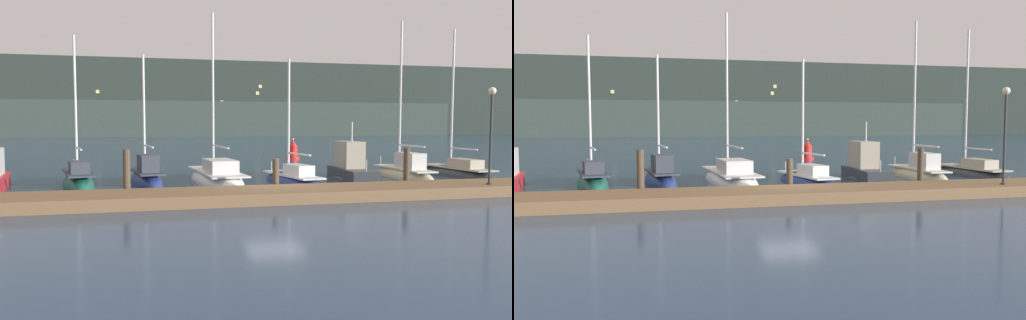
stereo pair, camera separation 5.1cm
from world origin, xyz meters
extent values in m
plane|color=navy|center=(0.00, 0.00, 0.00)|extent=(400.00, 400.00, 0.00)
cube|color=brown|center=(0.00, -1.72, 0.23)|extent=(33.27, 2.80, 0.45)
cylinder|color=#4C3D2D|center=(-6.21, -0.07, 0.99)|extent=(0.28, 0.28, 1.99)
cylinder|color=#4C3D2D|center=(0.00, -0.07, 0.76)|extent=(0.28, 0.28, 1.52)
cylinder|color=#4C3D2D|center=(6.21, -0.07, 0.96)|extent=(0.28, 0.28, 1.93)
ellipsoid|color=#195647|center=(-8.62, 4.73, 0.00)|extent=(2.43, 5.53, 1.42)
cube|color=#333842|center=(-8.62, 4.73, 0.66)|extent=(2.04, 4.65, 0.08)
cube|color=#333842|center=(-8.50, 4.10, 0.97)|extent=(1.16, 1.85, 0.56)
cylinder|color=silver|center=(-8.71, 5.15, 3.97)|extent=(0.12, 0.12, 6.63)
cylinder|color=silver|center=(-8.47, 3.96, 1.86)|extent=(0.56, 2.40, 0.09)
cylinder|color=silver|center=(-9.11, 7.15, 0.91)|extent=(0.04, 0.04, 0.50)
ellipsoid|color=navy|center=(-5.39, 4.69, 0.00)|extent=(2.13, 5.19, 1.52)
cube|color=#333842|center=(-5.39, 4.69, 0.65)|extent=(1.79, 4.36, 0.08)
cube|color=#333842|center=(-5.30, 4.09, 1.11)|extent=(1.07, 1.72, 0.83)
cylinder|color=silver|center=(-5.45, 5.09, 3.54)|extent=(0.12, 0.12, 5.78)
cylinder|color=silver|center=(-5.27, 3.89, 1.93)|extent=(0.44, 2.42, 0.09)
cylinder|color=silver|center=(-5.73, 6.98, 0.90)|extent=(0.04, 0.04, 0.50)
ellipsoid|color=white|center=(-1.85, 4.87, 0.00)|extent=(2.78, 7.86, 1.54)
cube|color=silver|center=(-1.85, 4.87, 0.55)|extent=(2.34, 6.60, 0.08)
cube|color=silver|center=(-1.78, 3.94, 0.91)|extent=(1.51, 2.56, 0.65)
cylinder|color=silver|center=(-1.90, 5.48, 4.66)|extent=(0.12, 0.12, 8.22)
cylinder|color=silver|center=(-1.78, 3.86, 1.88)|extent=(0.34, 3.26, 0.09)
cylinder|color=silver|center=(-2.12, 8.40, 0.80)|extent=(0.04, 0.04, 0.50)
ellipsoid|color=navy|center=(1.78, 3.26, 0.00)|extent=(2.37, 5.62, 1.23)
cube|color=silver|center=(1.78, 3.26, 0.46)|extent=(1.99, 4.72, 0.08)
cube|color=silver|center=(1.90, 2.61, 0.76)|extent=(1.16, 1.87, 0.52)
cylinder|color=silver|center=(1.71, 3.69, 3.37)|extent=(0.12, 0.12, 5.83)
cylinder|color=silver|center=(1.90, 2.57, 1.54)|extent=(0.48, 2.25, 0.09)
cylinder|color=silver|center=(1.35, 5.73, 0.71)|extent=(0.04, 0.04, 0.50)
ellipsoid|color=#2D3338|center=(5.39, 4.10, 0.00)|extent=(1.85, 4.89, 1.00)
cube|color=#2D3338|center=(5.39, 4.10, 0.32)|extent=(1.70, 4.40, 0.63)
cube|color=#A39984|center=(5.42, 4.58, 1.35)|extent=(1.19, 2.17, 1.43)
cube|color=black|center=(5.48, 5.54, 1.56)|extent=(0.95, 0.33, 0.64)
cylinder|color=silver|center=(5.40, 4.20, 2.59)|extent=(0.07, 0.07, 1.05)
cylinder|color=silver|center=(5.26, 2.09, 0.93)|extent=(0.04, 0.04, 0.60)
ellipsoid|color=beige|center=(8.61, 4.43, 0.00)|extent=(1.53, 6.05, 1.48)
cube|color=silver|center=(8.61, 4.43, 0.54)|extent=(1.29, 5.08, 0.08)
cube|color=silver|center=(8.59, 3.71, 1.02)|extent=(0.89, 1.94, 0.88)
cylinder|color=silver|center=(8.61, 4.91, 4.63)|extent=(0.12, 0.12, 8.18)
cylinder|color=silver|center=(8.59, 3.60, 1.83)|extent=(0.13, 2.63, 0.09)
cylinder|color=silver|center=(8.65, 7.20, 0.79)|extent=(0.04, 0.04, 0.50)
ellipsoid|color=#2D3338|center=(12.46, 5.15, 0.00)|extent=(1.87, 6.45, 1.14)
cube|color=#A39984|center=(12.46, 5.15, 0.45)|extent=(1.57, 5.41, 0.08)
cube|color=#A39984|center=(12.50, 4.39, 0.75)|extent=(1.04, 2.08, 0.51)
cylinder|color=silver|center=(12.44, 5.66, 4.50)|extent=(0.12, 0.12, 8.10)
cylinder|color=silver|center=(12.49, 4.54, 1.58)|extent=(0.19, 2.25, 0.09)
cylinder|color=silver|center=(12.33, 8.09, 0.70)|extent=(0.04, 0.04, 0.50)
cylinder|color=red|center=(7.18, 20.38, 0.08)|extent=(1.12, 1.12, 0.16)
cylinder|color=red|center=(7.18, 20.38, 0.65)|extent=(0.75, 0.75, 0.99)
cone|color=red|center=(7.18, 20.38, 1.40)|extent=(0.52, 0.52, 0.50)
sphere|color=#F9EAB7|center=(7.18, 20.38, 1.70)|extent=(0.16, 0.16, 0.16)
cylinder|color=#2D2D33|center=(8.75, -2.41, 0.48)|extent=(0.24, 0.24, 0.06)
cylinder|color=#2D2D33|center=(8.75, -2.41, 2.38)|extent=(0.10, 0.10, 3.74)
sphere|color=#F9EAB7|center=(8.75, -2.41, 4.39)|extent=(0.32, 0.32, 0.32)
cube|color=#28332D|center=(0.00, 108.99, 9.25)|extent=(240.00, 16.00, 18.50)
cube|color=#333F39|center=(-0.02, 98.99, 4.10)|extent=(144.00, 10.00, 8.19)
cube|color=#F4DB8C|center=(-15.06, 100.94, 10.42)|extent=(0.80, 0.10, 0.80)
cube|color=#F4DB8C|center=(35.59, 100.94, 4.34)|extent=(0.80, 0.10, 0.80)
cube|color=#F4DB8C|center=(50.97, 100.94, 7.79)|extent=(0.80, 0.10, 0.80)
cube|color=#F4DB8C|center=(23.03, 100.94, 10.57)|extent=(0.80, 0.10, 0.80)
cube|color=#F4DB8C|center=(-30.80, 100.94, 3.83)|extent=(0.80, 0.10, 0.80)
cube|color=#F4DB8C|center=(23.74, 100.94, 12.26)|extent=(0.80, 0.10, 0.80)
cube|color=#F4DB8C|center=(14.06, 100.94, 8.26)|extent=(0.80, 0.10, 0.80)
camera|label=1|loc=(-5.67, -20.64, 3.03)|focal=35.00mm
camera|label=2|loc=(-5.62, -20.65, 3.03)|focal=35.00mm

